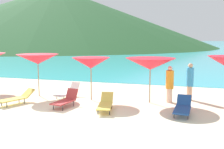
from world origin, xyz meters
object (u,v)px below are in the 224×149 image
(umbrella_3, at_px, (150,64))
(lounge_chair_3, at_px, (183,107))
(umbrella_2, at_px, (91,63))
(lounge_chair_5, at_px, (66,100))
(lounge_chair_2, at_px, (17,98))
(cruise_ship, at_px, (118,34))
(beachgoer_2, at_px, (190,81))
(beachgoer_3, at_px, (170,83))
(lounge_chair_1, at_px, (68,92))
(lounge_chair_0, at_px, (106,103))
(umbrella_1, at_px, (38,59))

(umbrella_3, relative_size, lounge_chair_3, 1.39)
(umbrella_2, distance_m, lounge_chair_5, 2.20)
(lounge_chair_2, relative_size, cruise_ship, 0.03)
(umbrella_3, relative_size, beachgoer_2, 1.28)
(beachgoer_3, bearing_deg, lounge_chair_1, -12.95)
(lounge_chair_0, bearing_deg, beachgoer_3, 29.61)
(lounge_chair_1, distance_m, cruise_ship, 192.23)
(umbrella_2, xyz_separation_m, lounge_chair_0, (1.21, -1.51, -1.51))
(lounge_chair_0, xyz_separation_m, lounge_chair_1, (-2.53, 1.73, -0.02))
(umbrella_1, xyz_separation_m, cruise_ship, (-45.28, 186.42, 5.31))
(lounge_chair_1, xyz_separation_m, beachgoer_3, (4.99, 0.38, 0.62))
(umbrella_1, bearing_deg, umbrella_3, 1.71)
(umbrella_2, relative_size, beachgoer_2, 1.16)
(lounge_chair_3, xyz_separation_m, beachgoer_3, (-0.63, 1.85, 0.60))
(lounge_chair_0, xyz_separation_m, lounge_chair_2, (-4.20, -0.12, -0.00))
(umbrella_3, height_order, lounge_chair_2, umbrella_3)
(umbrella_2, xyz_separation_m, beachgoer_2, (4.56, 1.34, -0.86))
(umbrella_1, bearing_deg, lounge_chair_0, -21.20)
(lounge_chair_1, distance_m, beachgoer_3, 5.04)
(lounge_chair_1, relative_size, lounge_chair_2, 0.90)
(umbrella_2, relative_size, lounge_chair_3, 1.26)
(beachgoer_2, bearing_deg, cruise_ship, 106.88)
(lounge_chair_5, distance_m, cruise_ship, 194.08)
(umbrella_2, distance_m, lounge_chair_3, 4.71)
(umbrella_3, xyz_separation_m, lounge_chair_5, (-3.40, -1.78, -1.49))
(lounge_chair_1, distance_m, lounge_chair_5, 1.88)
(umbrella_1, distance_m, beachgoer_3, 6.69)
(umbrella_3, bearing_deg, beachgoer_2, 31.10)
(lounge_chair_2, distance_m, lounge_chair_5, 2.39)
(lounge_chair_2, bearing_deg, cruise_ship, 126.04)
(lounge_chair_0, distance_m, beachgoer_2, 4.45)
(lounge_chair_3, bearing_deg, beachgoer_2, 88.03)
(lounge_chair_3, distance_m, cruise_ship, 195.08)
(umbrella_2, xyz_separation_m, lounge_chair_3, (4.29, -1.24, -1.52))
(beachgoer_3, bearing_deg, umbrella_3, 3.88)
(umbrella_2, bearing_deg, lounge_chair_5, -112.06)
(umbrella_1, xyz_separation_m, lounge_chair_3, (7.22, -1.34, -1.63))
(umbrella_3, bearing_deg, lounge_chair_2, -161.87)
(lounge_chair_2, bearing_deg, lounge_chair_5, 25.30)
(lounge_chair_2, bearing_deg, umbrella_3, 40.65)
(lounge_chair_1, bearing_deg, beachgoer_2, 25.63)
(beachgoer_2, distance_m, beachgoer_3, 1.17)
(lounge_chair_3, bearing_deg, lounge_chair_1, 169.53)
(umbrella_1, height_order, umbrella_3, umbrella_1)
(lounge_chair_5, relative_size, beachgoer_3, 0.84)
(umbrella_3, distance_m, lounge_chair_5, 4.11)
(cruise_ship, bearing_deg, beachgoer_3, -82.59)
(umbrella_1, height_order, beachgoer_3, umbrella_1)
(umbrella_1, height_order, cruise_ship, cruise_ship)
(umbrella_1, relative_size, lounge_chair_5, 1.63)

